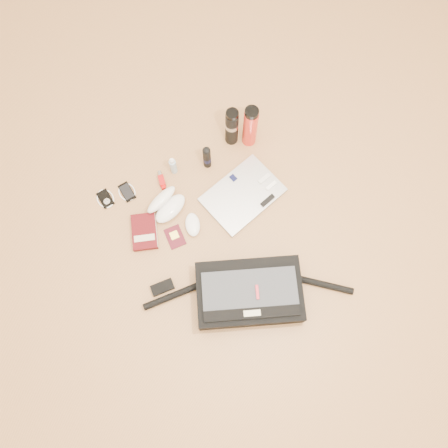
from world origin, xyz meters
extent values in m
plane|color=#A77445|center=(0.00, 0.00, 0.00)|extent=(4.00, 4.00, 0.00)
cube|color=black|center=(0.02, -0.30, 0.06)|extent=(0.54, 0.43, 0.11)
cube|color=#33363B|center=(0.02, -0.31, 0.12)|extent=(0.46, 0.33, 0.01)
cube|color=black|center=(-0.01, -0.40, 0.12)|extent=(0.41, 0.18, 0.01)
cube|color=beige|center=(-0.01, -0.40, 0.12)|extent=(0.08, 0.05, 0.02)
cube|color=#A71520|center=(0.05, -0.32, 0.13)|extent=(0.03, 0.06, 0.02)
cylinder|color=black|center=(-0.29, -0.17, 0.02)|extent=(0.29, 0.04, 0.03)
cylinder|color=black|center=(0.36, -0.40, 0.02)|extent=(0.25, 0.20, 0.03)
cube|color=black|center=(-0.33, -0.12, 0.01)|extent=(0.11, 0.05, 0.02)
cube|color=#AAAAAC|center=(0.20, 0.16, 0.01)|extent=(0.43, 0.36, 0.02)
cube|color=black|center=(0.19, 0.25, 0.03)|extent=(0.04, 0.04, 0.00)
cube|color=silver|center=(0.33, 0.19, 0.03)|extent=(0.07, 0.04, 0.01)
cube|color=white|center=(0.35, 0.14, 0.03)|extent=(0.06, 0.04, 0.01)
cube|color=black|center=(0.30, 0.07, 0.03)|extent=(0.08, 0.05, 0.01)
cube|color=#46090D|center=(-0.31, 0.17, 0.02)|extent=(0.16, 0.20, 0.03)
cube|color=#C2B79C|center=(-0.26, 0.15, 0.02)|extent=(0.05, 0.16, 0.03)
cube|color=beige|center=(-0.32, 0.13, 0.03)|extent=(0.10, 0.06, 0.00)
cube|color=#480D17|center=(-0.19, 0.09, 0.00)|extent=(0.08, 0.11, 0.00)
cube|color=#E7C64B|center=(-0.19, 0.10, 0.01)|extent=(0.04, 0.04, 0.00)
ellipsoid|color=white|center=(-0.09, 0.11, 0.02)|extent=(0.10, 0.14, 0.04)
ellipsoid|color=white|center=(-0.16, 0.23, 0.03)|extent=(0.20, 0.16, 0.05)
ellipsoid|color=white|center=(-0.18, 0.28, 0.05)|extent=(0.21, 0.16, 0.11)
ellipsoid|color=black|center=(-0.19, 0.21, 0.03)|extent=(0.06, 0.05, 0.02)
ellipsoid|color=black|center=(-0.12, 0.24, 0.03)|extent=(0.06, 0.05, 0.02)
cylinder|color=black|center=(-0.16, 0.23, 0.03)|extent=(0.03, 0.02, 0.01)
cube|color=black|center=(-0.43, 0.41, 0.00)|extent=(0.07, 0.10, 0.01)
cylinder|color=#B8B8BB|center=(-0.43, 0.39, 0.01)|extent=(0.04, 0.04, 0.00)
torus|color=white|center=(-0.43, 0.41, 0.01)|extent=(0.09, 0.09, 0.01)
cube|color=black|center=(-0.32, 0.40, 0.00)|extent=(0.07, 0.11, 0.01)
cube|color=black|center=(-0.32, 0.40, 0.01)|extent=(0.06, 0.09, 0.00)
torus|color=white|center=(-0.32, 0.40, 0.01)|extent=(0.09, 0.09, 0.01)
cube|color=#A00F10|center=(-0.14, 0.39, 0.01)|extent=(0.03, 0.06, 0.03)
cube|color=#BE0706|center=(-0.14, 0.35, 0.01)|extent=(0.02, 0.02, 0.02)
cylinder|color=#A0A0A2|center=(-0.14, 0.42, 0.01)|extent=(0.02, 0.04, 0.02)
cylinder|color=#92B2C7|center=(-0.06, 0.42, 0.05)|extent=(0.04, 0.04, 0.10)
cylinder|color=silver|center=(-0.06, 0.42, 0.11)|extent=(0.03, 0.03, 0.02)
cylinder|color=white|center=(-0.06, 0.42, 0.13)|extent=(0.02, 0.02, 0.01)
cylinder|color=black|center=(0.11, 0.38, 0.08)|extent=(0.05, 0.05, 0.16)
cylinder|color=black|center=(0.11, 0.38, 0.06)|extent=(0.05, 0.05, 0.03)
ellipsoid|color=black|center=(0.11, 0.38, 0.16)|extent=(0.05, 0.05, 0.02)
cylinder|color=black|center=(0.28, 0.47, 0.12)|extent=(0.08, 0.08, 0.23)
cylinder|color=#B0B0B3|center=(0.28, 0.47, 0.14)|extent=(0.08, 0.08, 0.03)
cylinder|color=black|center=(0.28, 0.47, 0.24)|extent=(0.07, 0.07, 0.02)
cylinder|color=red|center=(0.36, 0.43, 0.13)|extent=(0.09, 0.09, 0.25)
cylinder|color=black|center=(0.36, 0.43, 0.26)|extent=(0.08, 0.08, 0.03)
camera|label=1|loc=(-0.20, -0.54, 2.03)|focal=35.00mm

